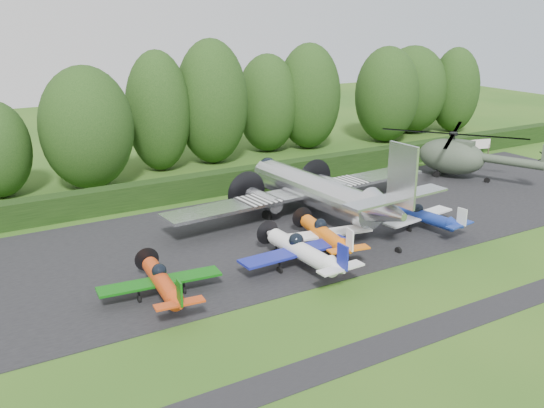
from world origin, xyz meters
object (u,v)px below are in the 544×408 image
light_plane_red (162,282)px  light_plane_blue (423,216)px  sign_board (477,145)px  light_plane_white (302,251)px  helicopter (452,154)px  light_plane_orange (324,234)px  transport_plane (316,191)px

light_plane_red → light_plane_blue: (20.72, 0.98, -0.07)m
light_plane_blue → sign_board: light_plane_blue is taller
light_plane_white → helicopter: size_ratio=0.53×
light_plane_blue → light_plane_red: bearing=-169.3°
light_plane_orange → light_plane_blue: light_plane_orange is taller
transport_plane → helicopter: 18.18m
transport_plane → light_plane_white: 10.11m
light_plane_red → sign_board: (42.11, 15.00, 0.15)m
light_plane_red → helicopter: 34.92m
transport_plane → helicopter: size_ratio=1.52×
light_plane_red → helicopter: bearing=11.8°
light_plane_white → sign_board: size_ratio=2.50×
light_plane_white → helicopter: (24.30, 10.86, 1.07)m
light_plane_red → helicopter: (33.33, 10.34, 1.22)m
light_plane_white → sign_board: (33.09, 15.52, -0.00)m
transport_plane → light_plane_red: 17.07m
transport_plane → light_plane_blue: 8.31m
transport_plane → light_plane_blue: (5.31, -6.29, -1.11)m
transport_plane → sign_board: size_ratio=7.22×
helicopter → sign_board: size_ratio=4.74×
light_plane_red → sign_board: bearing=14.2°
sign_board → light_plane_orange: bearing=-168.5°
light_plane_orange → sign_board: size_ratio=2.30×
light_plane_white → light_plane_orange: (3.04, 1.94, -0.10)m
light_plane_white → sign_board: bearing=27.7°
transport_plane → light_plane_orange: (-3.34, -5.85, -0.99)m
light_plane_red → light_plane_blue: light_plane_red is taller
transport_plane → sign_board: bearing=20.3°
sign_board → helicopter: bearing=-164.8°
light_plane_white → light_plane_orange: bearing=35.1°
helicopter → sign_board: (8.78, 4.66, -1.07)m
transport_plane → light_plane_orange: transport_plane is taller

